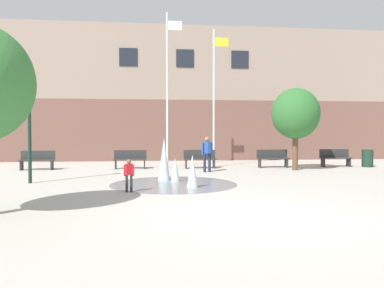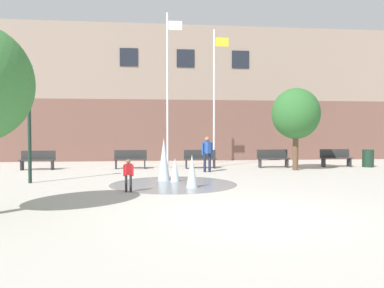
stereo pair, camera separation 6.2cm
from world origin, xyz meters
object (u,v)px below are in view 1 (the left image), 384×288
object	(u,v)px
street_tree_near_building	(296,114)
park_bench_under_right_flagpole	(273,158)
park_bench_far_left	(37,160)
park_bench_left_of_flagpoles	(130,159)
flagpole_left	(168,86)
flagpole_right	(214,94)
park_bench_near_trashcan	(335,157)
child_in_fountain	(129,173)
adult_watching	(207,151)
lamp_post_left_lane	(29,105)
trash_can	(367,158)
park_bench_center	(200,159)

from	to	relation	value
street_tree_near_building	park_bench_under_right_flagpole	bearing A→B (deg)	114.65
park_bench_far_left	park_bench_left_of_flagpoles	distance (m)	4.39
flagpole_left	flagpole_right	xyz separation A→B (m)	(2.40, 0.00, -0.39)
park_bench_near_trashcan	child_in_fountain	xyz separation A→B (m)	(-10.20, -7.22, 0.10)
park_bench_far_left	adult_watching	distance (m)	8.16
lamp_post_left_lane	street_tree_near_building	size ratio (longest dim) A/B	1.10
flagpole_right	child_in_fountain	bearing A→B (deg)	-116.74
park_bench_under_right_flagpole	lamp_post_left_lane	size ratio (longest dim) A/B	0.37
flagpole_left	trash_can	distance (m)	10.95
flagpole_left	lamp_post_left_lane	size ratio (longest dim) A/B	1.83
adult_watching	trash_can	world-z (taller)	adult_watching
lamp_post_left_lane	park_bench_far_left	bearing A→B (deg)	103.56
park_bench_far_left	flagpole_right	size ratio (longest dim) A/B	0.23
flagpole_left	park_bench_left_of_flagpoles	bearing A→B (deg)	-167.23
park_bench_center	lamp_post_left_lane	bearing A→B (deg)	-144.42
child_in_fountain	trash_can	bearing A→B (deg)	-177.09
park_bench_far_left	street_tree_near_building	world-z (taller)	street_tree_near_building
adult_watching	lamp_post_left_lane	world-z (taller)	lamp_post_left_lane
child_in_fountain	park_bench_under_right_flagpole	bearing A→B (deg)	-161.05
park_bench_center	park_bench_near_trashcan	size ratio (longest dim) A/B	1.00
park_bench_near_trashcan	child_in_fountain	distance (m)	12.50
child_in_fountain	flagpole_left	xyz separation A→B (m)	(1.51, 7.76, 3.58)
park_bench_near_trashcan	park_bench_center	bearing A→B (deg)	-179.57
park_bench_center	park_bench_under_right_flagpole	distance (m)	3.74
park_bench_far_left	park_bench_under_right_flagpole	distance (m)	11.57
flagpole_left	flagpole_right	world-z (taller)	flagpole_left
park_bench_center	street_tree_near_building	distance (m)	5.09
park_bench_center	park_bench_under_right_flagpole	size ratio (longest dim) A/B	1.00
park_bench_under_right_flagpole	street_tree_near_building	size ratio (longest dim) A/B	0.41
child_in_fountain	lamp_post_left_lane	distance (m)	4.83
flagpole_right	trash_can	distance (m)	8.58
park_bench_near_trashcan	park_bench_left_of_flagpoles	bearing A→B (deg)	179.34
park_bench_center	flagpole_left	xyz separation A→B (m)	(-1.57, 0.60, 3.68)
adult_watching	street_tree_near_building	bearing A→B (deg)	65.62
park_bench_under_right_flagpole	park_bench_near_trashcan	distance (m)	3.39
adult_watching	park_bench_near_trashcan	bearing A→B (deg)	75.18
park_bench_center	trash_can	size ratio (longest dim) A/B	1.78
park_bench_center	lamp_post_left_lane	xyz separation A→B (m)	(-6.67, -4.77, 2.28)
park_bench_near_trashcan	park_bench_far_left	bearing A→B (deg)	179.93
flagpole_right	street_tree_near_building	world-z (taller)	flagpole_right
park_bench_under_right_flagpole	park_bench_center	bearing A→B (deg)	179.66
park_bench_left_of_flagpoles	trash_can	distance (m)	12.15
flagpole_right	street_tree_near_building	bearing A→B (deg)	-29.56
park_bench_left_of_flagpoles	park_bench_near_trashcan	bearing A→B (deg)	-0.66
trash_can	lamp_post_left_lane	bearing A→B (deg)	-163.73
park_bench_under_right_flagpole	park_bench_left_of_flagpoles	bearing A→B (deg)	178.43
park_bench_center	lamp_post_left_lane	distance (m)	8.51
park_bench_center	child_in_fountain	xyz separation A→B (m)	(-3.08, -7.16, 0.10)
park_bench_near_trashcan	lamp_post_left_lane	world-z (taller)	lamp_post_left_lane
flagpole_left	park_bench_far_left	bearing A→B (deg)	-175.19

